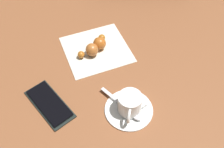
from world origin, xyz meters
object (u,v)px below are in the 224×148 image
(sugar_packet, at_px, (137,98))
(espresso_cup, at_px, (130,104))
(napkin, at_px, (98,49))
(teaspoon, at_px, (127,109))
(saucer, at_px, (129,109))
(cell_phone, at_px, (49,104))
(croissant, at_px, (95,46))

(sugar_packet, bearing_deg, espresso_cup, 113.30)
(sugar_packet, relative_size, napkin, 0.32)
(teaspoon, bearing_deg, saucer, 101.74)
(sugar_packet, xyz_separation_m, cell_phone, (-0.06, -0.22, -0.01))
(espresso_cup, height_order, napkin, espresso_cup)
(saucer, xyz_separation_m, sugar_packet, (-0.02, 0.03, 0.01))
(teaspoon, bearing_deg, croissant, -176.46)
(espresso_cup, bearing_deg, sugar_packet, 126.60)
(espresso_cup, relative_size, napkin, 0.43)
(sugar_packet, relative_size, cell_phone, 0.37)
(croissant, bearing_deg, teaspoon, 3.54)
(croissant, distance_m, cell_phone, 0.22)
(teaspoon, xyz_separation_m, cell_phone, (-0.08, -0.18, -0.01))
(sugar_packet, distance_m, cell_phone, 0.23)
(teaspoon, bearing_deg, cell_phone, -114.79)
(saucer, xyz_separation_m, cell_phone, (-0.08, -0.19, 0.00))
(saucer, xyz_separation_m, espresso_cup, (0.00, -0.00, 0.03))
(saucer, height_order, teaspoon, teaspoon)
(saucer, distance_m, teaspoon, 0.01)
(cell_phone, bearing_deg, teaspoon, 65.21)
(espresso_cup, height_order, cell_phone, espresso_cup)
(teaspoon, bearing_deg, napkin, -178.98)
(sugar_packet, height_order, napkin, sugar_packet)
(teaspoon, distance_m, sugar_packet, 0.04)
(napkin, bearing_deg, cell_phone, -50.13)
(cell_phone, bearing_deg, croissant, 130.28)
(saucer, height_order, cell_phone, cell_phone)
(napkin, bearing_deg, teaspoon, 1.02)
(saucer, distance_m, sugar_packet, 0.04)
(espresso_cup, xyz_separation_m, napkin, (-0.23, -0.01, -0.03))
(teaspoon, relative_size, sugar_packet, 2.16)
(espresso_cup, xyz_separation_m, cell_phone, (-0.09, -0.19, -0.03))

